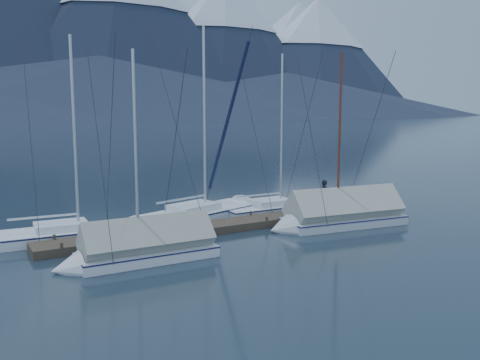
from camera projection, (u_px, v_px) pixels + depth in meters
name	position (u px, v px, depth m)	size (l,w,h in m)	color
ground	(264.00, 237.00, 21.55)	(1000.00, 1000.00, 0.00)	black
dock	(240.00, 225.00, 23.24)	(18.00, 1.50, 0.54)	#382D23
mooring_posts	(230.00, 221.00, 22.96)	(15.12, 1.52, 0.35)	#382D23
sailboat_open_left	(91.00, 233.00, 21.57)	(7.06, 2.98, 9.17)	white
sailboat_open_mid	(213.00, 213.00, 25.66)	(8.02, 4.31, 10.21)	white
sailboat_open_right	(288.00, 208.00, 27.06)	(6.79, 2.92, 8.98)	white
sailboat_covered_near	(335.00, 217.00, 23.41)	(6.93, 3.07, 8.74)	silver
sailboat_covered_far	(135.00, 251.00, 17.98)	(5.84, 2.47, 8.14)	white
person	(325.00, 195.00, 25.36)	(0.56, 0.37, 1.54)	black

